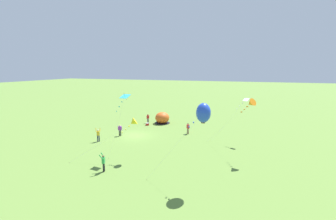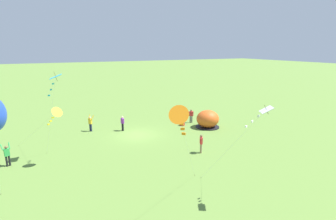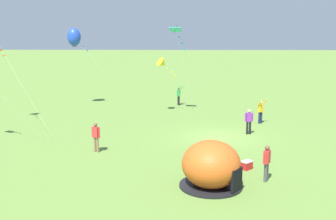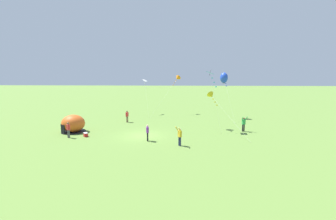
{
  "view_description": "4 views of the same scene",
  "coord_description": "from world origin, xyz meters",
  "views": [
    {
      "loc": [
        29.45,
        15.68,
        10.13
      ],
      "look_at": [
        -1.4,
        4.81,
        4.01
      ],
      "focal_mm": 24.0,
      "sensor_mm": 36.0,
      "label": 1
    },
    {
      "loc": [
        9.05,
        26.01,
        9.37
      ],
      "look_at": [
        -1.34,
        5.05,
        3.75
      ],
      "focal_mm": 28.0,
      "sensor_mm": 36.0,
      "label": 2
    },
    {
      "loc": [
        -25.15,
        2.48,
        6.65
      ],
      "look_at": [
        -1.49,
        3.3,
        2.1
      ],
      "focal_mm": 42.0,
      "sensor_mm": 36.0,
      "label": 3
    },
    {
      "loc": [
        4.5,
        -24.44,
        6.56
      ],
      "look_at": [
        2.63,
        4.52,
        2.29
      ],
      "focal_mm": 24.0,
      "sensor_mm": 36.0,
      "label": 4
    }
  ],
  "objects": [
    {
      "name": "person_watching_sky",
      "position": [
        4.27,
        -3.54,
        1.0
      ],
      "size": [
        0.67,
        0.72,
        1.89
      ],
      "color": "#1E2347",
      "rests_on": "ground"
    },
    {
      "name": "person_strolling",
      "position": [
        0.94,
        -2.09,
        0.96
      ],
      "size": [
        0.32,
        0.58,
        1.72
      ],
      "color": "black",
      "rests_on": "ground"
    },
    {
      "name": "kite_orange",
      "position": [
        3.58,
        16.16,
        6.33
      ],
      "size": [
        5.0,
        6.07,
        6.91
      ],
      "color": "silver",
      "rests_on": "ground"
    },
    {
      "name": "person_center_field",
      "position": [
        -7.83,
        -1.44,
        0.96
      ],
      "size": [
        0.53,
        0.39,
        1.72
      ],
      "color": "#4C4C51",
      "rests_on": "ground"
    },
    {
      "name": "person_flying_kite",
      "position": [
        11.94,
        2.74,
        1.0
      ],
      "size": [
        0.7,
        0.59,
        1.89
      ],
      "color": "black",
      "rests_on": "ground"
    },
    {
      "name": "kite_yellow",
      "position": [
        8.13,
        4.08,
        4.25
      ],
      "size": [
        3.96,
        6.79,
        4.79
      ],
      "color": "silver",
      "rests_on": "ground"
    },
    {
      "name": "ground_plane",
      "position": [
        0.0,
        0.0,
        0.0
      ],
      "size": [
        300.0,
        300.0,
        0.0
      ],
      "primitive_type": "plane",
      "color": "olive"
    },
    {
      "name": "kite_cyan",
      "position": [
        7.86,
        2.9,
        6.81
      ],
      "size": [
        1.82,
        2.2,
        7.48
      ],
      "color": "silver",
      "rests_on": "ground"
    },
    {
      "name": "person_with_toddler",
      "position": [
        -3.54,
        7.36,
        0.96
      ],
      "size": [
        0.39,
        0.53,
        1.72
      ],
      "color": "#8C7251",
      "rests_on": "ground"
    },
    {
      "name": "cooler_box",
      "position": [
        -6.2,
        -0.83,
        0.22
      ],
      "size": [
        0.63,
        0.64,
        0.44
      ],
      "color": "red",
      "rests_on": "ground"
    },
    {
      "name": "popup_tent",
      "position": [
        -8.56,
        1.14,
        1.0
      ],
      "size": [
        2.81,
        2.81,
        2.1
      ],
      "color": "#D8591E",
      "rests_on": "ground"
    },
    {
      "name": "kite_white",
      "position": [
        -2.18,
        15.38,
        5.63
      ],
      "size": [
        1.78,
        4.8,
        6.22
      ],
      "color": "silver",
      "rests_on": "ground"
    }
  ]
}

